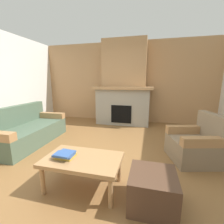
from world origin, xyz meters
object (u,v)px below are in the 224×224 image
armchair (196,145)px  coffee_table (83,162)px  fireplace (124,89)px  ottoman (152,189)px  couch (27,131)px

armchair → coffee_table: armchair is taller
fireplace → ottoman: fireplace is taller
fireplace → couch: bearing=-129.7°
couch → fireplace: bearing=50.3°
armchair → ottoman: 1.47m
couch → ottoman: (2.78, -1.16, -0.09)m
coffee_table → fireplace: bearing=90.6°
fireplace → coffee_table: size_ratio=2.70×
couch → ottoman: size_ratio=3.51×
coffee_table → ottoman: coffee_table is taller
coffee_table → couch: bearing=150.3°
armchair → ottoman: size_ratio=1.79×
armchair → coffee_table: 2.03m
armchair → ottoman: bearing=-121.7°
fireplace → couch: size_ratio=1.48×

